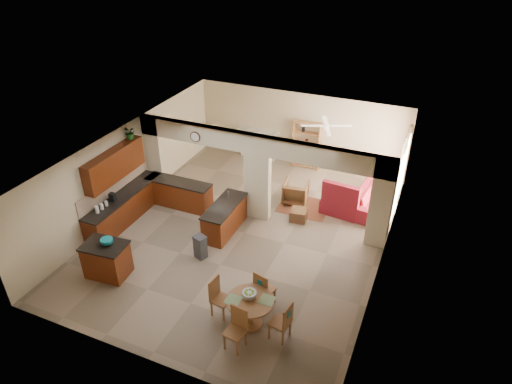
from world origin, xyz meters
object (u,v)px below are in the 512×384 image
at_px(kitchen_island, 107,259).
at_px(armchair, 296,192).
at_px(sofa, 375,197).
at_px(dining_table, 250,308).

distance_m(kitchen_island, armchair, 6.35).
bearing_deg(kitchen_island, armchair, 52.78).
distance_m(kitchen_island, sofa, 8.47).
xyz_separation_m(dining_table, armchair, (-0.79, 5.50, -0.14)).
height_order(kitchen_island, dining_table, kitchen_island).
height_order(kitchen_island, armchair, kitchen_island).
bearing_deg(sofa, dining_table, 170.47).
bearing_deg(dining_table, sofa, 74.84).
height_order(dining_table, sofa, dining_table).
xyz_separation_m(sofa, armchair, (-2.48, -0.74, 0.00)).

